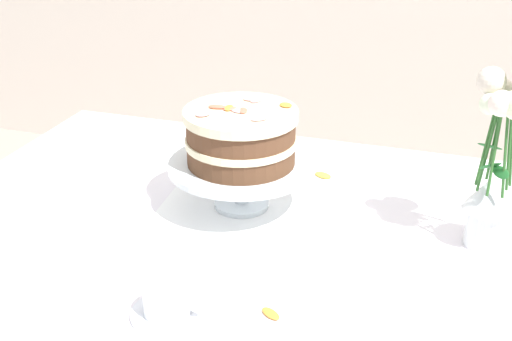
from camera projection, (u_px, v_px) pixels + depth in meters
name	position (u px, v px, depth m)	size (l,w,h in m)	color
dining_table	(264.00, 287.00, 1.28)	(1.40, 1.00, 0.74)	white
linen_napkin	(242.00, 207.00, 1.37)	(0.32, 0.32, 0.00)	white
cake_stand	(241.00, 170.00, 1.34)	(0.29, 0.29, 0.10)	silver
layer_cake	(241.00, 136.00, 1.31)	(0.22, 0.22, 0.12)	brown
flower_vase	(498.00, 151.00, 1.16)	(0.11, 0.12, 0.36)	silver
teacup	(168.00, 303.00, 1.04)	(0.12, 0.12, 0.05)	white
loose_petal_0	(271.00, 314.00, 1.05)	(0.04, 0.02, 0.01)	orange
loose_petal_2	(323.00, 175.00, 1.50)	(0.04, 0.03, 0.01)	yellow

